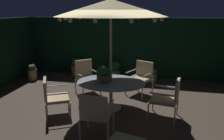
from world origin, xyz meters
The scene contains 14 objects.
ground_plane centered at (0.00, 0.00, -0.01)m, with size 8.50×6.47×0.02m, color #493B30.
hedge_backdrop_rear centered at (0.00, 3.09, 1.12)m, with size 8.50×0.30×2.23m, color black.
patio_dining_table centered at (-0.01, -0.04, 0.63)m, with size 1.76×1.43×0.74m.
patio_umbrella centered at (-0.01, -0.04, 2.54)m, with size 2.64×2.64×2.82m.
centerpiece_planter centered at (-0.18, -0.15, 0.98)m, with size 0.36×0.36×0.44m.
patio_chair_north centered at (0.01, -1.48, 0.58)m, with size 0.61×0.57×0.97m.
patio_chair_northeast centered at (1.42, -0.28, 0.55)m, with size 0.72×0.69×0.96m.
patio_chair_east centered at (0.65, 1.25, 0.58)m, with size 0.83×0.83×0.98m.
patio_chair_southeast centered at (-1.04, 0.99, 0.56)m, with size 0.85×0.85×1.00m.
patio_chair_south centered at (-1.29, -0.72, 0.53)m, with size 0.79×0.81×0.93m.
potted_plant_back_left centered at (-1.99, 2.66, 0.34)m, with size 0.47×0.47×0.68m.
potted_plant_back_right centered at (0.94, 2.55, 0.25)m, with size 0.33×0.33×0.48m.
potted_plant_front_corner centered at (-0.51, 2.68, 0.32)m, with size 0.49×0.49×0.62m.
potted_plant_left_near centered at (-3.40, 1.77, 0.29)m, with size 0.33×0.33×0.58m.
Camera 1 is at (1.16, -5.22, 2.48)m, focal length 35.24 mm.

